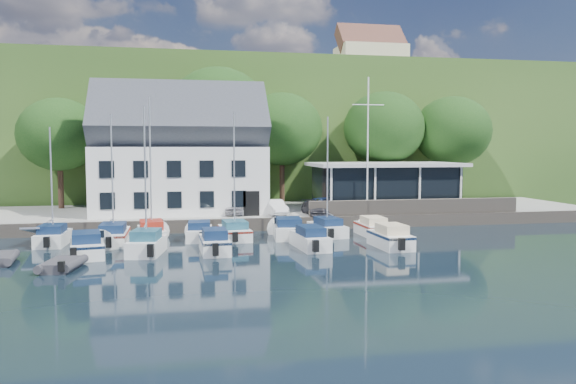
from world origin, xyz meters
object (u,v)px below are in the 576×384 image
boat_r2_1 (145,177)px  dinghy_1 (62,263)px  club_pavilion (384,186)px  boat_r1_3 (199,230)px  boat_r2_3 (310,237)px  harbor_building (180,161)px  boat_r2_4 (390,236)px  flagpole (368,146)px  boat_r1_0 (51,181)px  boat_r1_4 (234,181)px  car_dgrey (315,208)px  boat_r2_0 (87,244)px  boat_r1_5 (288,228)px  boat_r1_6 (327,179)px  car_silver (234,206)px  car_blue (326,205)px  boat_r1_1 (112,179)px  car_white (275,207)px  boat_r1_2 (151,175)px  boat_r1_7 (372,226)px  boat_r2_2 (215,240)px

boat_r2_1 → dinghy_1: bearing=-129.6°
club_pavilion → boat_r1_3: club_pavilion is taller
boat_r2_3 → harbor_building: bearing=116.4°
boat_r2_4 → flagpole: bearing=77.1°
club_pavilion → boat_r1_0: (-26.37, -8.65, 1.18)m
boat_r1_4 → boat_r2_3: (4.41, -4.43, -3.39)m
car_dgrey → flagpole: size_ratio=0.34×
boat_r2_0 → boat_r2_1: bearing=-10.6°
boat_r1_5 → boat_r2_0: bearing=-155.3°
boat_r1_0 → boat_r2_4: size_ratio=1.52×
boat_r1_6 → flagpole: bearing=36.2°
harbor_building → car_dgrey: (10.71, -3.93, -3.79)m
car_silver → boat_r1_6: size_ratio=0.46×
car_blue → boat_r2_0: size_ratio=0.67×
boat_r1_1 → boat_r2_4: size_ratio=1.57×
dinghy_1 → boat_r1_5: bearing=40.5°
car_white → boat_r1_1: size_ratio=0.43×
harbor_building → dinghy_1: size_ratio=4.71×
boat_r1_5 → dinghy_1: 15.95m
boat_r1_1 → boat_r1_3: boat_r1_1 is taller
boat_r1_2 → boat_r1_7: size_ratio=1.66×
boat_r1_0 → boat_r2_1: bearing=-34.6°
car_blue → boat_r2_4: bearing=-99.3°
club_pavilion → boat_r1_2: size_ratio=1.44×
car_silver → boat_r1_2: (-6.25, -6.33, 2.93)m
harbor_building → boat_r1_3: bearing=-82.2°
boat_r1_3 → boat_r2_1: bearing=-121.4°
boat_r2_0 → harbor_building: bearing=58.4°
boat_r1_2 → boat_r1_5: 10.26m
car_white → boat_r1_0: (-15.87, -5.63, 2.62)m
club_pavilion → boat_r1_4: size_ratio=1.60×
car_white → boat_r1_0: 17.04m
boat_r1_6 → boat_r2_2: (-8.55, -5.29, -3.38)m
car_dgrey → flagpole: flagpole is taller
car_dgrey → boat_r1_6: 5.36m
boat_r1_0 → boat_r2_0: size_ratio=1.42×
harbor_building → car_white: size_ratio=3.86×
boat_r2_0 → dinghy_1: bearing=-110.3°
car_blue → flagpole: size_ratio=0.36×
harbor_building → dinghy_1: bearing=-109.8°
boat_r2_1 → boat_r1_4: bearing=47.8°
boat_r1_2 → boat_r1_3: boat_r1_2 is taller
club_pavilion → car_dgrey: club_pavilion is taller
club_pavilion → boat_r1_3: 18.92m
car_blue → boat_r2_0: 20.42m
boat_r1_1 → boat_r1_7: (18.24, 0.13, -3.65)m
boat_r2_1 → flagpole: bearing=38.4°
car_silver → boat_r1_0: boat_r1_0 is taller
car_dgrey → boat_r1_1: 16.42m
car_silver → boat_r2_0: (-9.76, -10.97, -0.91)m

